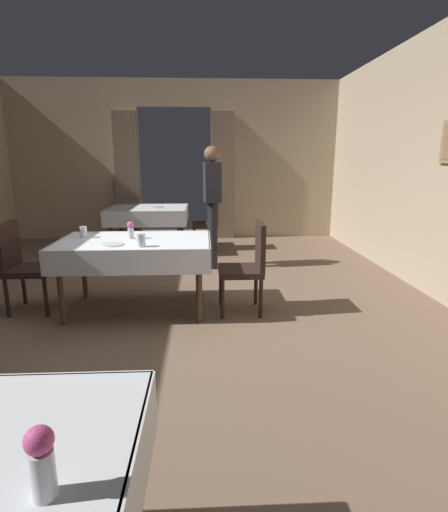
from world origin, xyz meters
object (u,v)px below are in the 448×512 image
(dining_table_mid, at_px, (135,247))
(glass_mid_c, at_px, (141,240))
(dining_table_far, at_px, (148,212))
(chair_far_right, at_px, (210,220))
(plate_far_a, at_px, (124,206))
(plate_far_b, at_px, (157,207))
(glass_mid_b, at_px, (83,232))
(flower_vase_near, at_px, (41,460))
(plate_mid_d, at_px, (112,244))
(chair_mid_left, at_px, (23,263))
(flower_vase_mid, at_px, (131,229))
(chair_mid_right, at_px, (248,263))
(person_waiter_by_doorway, at_px, (212,197))

(dining_table_mid, distance_m, glass_mid_c, 0.39)
(dining_table_far, xyz_separation_m, chair_far_right, (1.04, 0.09, -0.15))
(plate_far_a, distance_m, plate_far_b, 0.62)
(chair_far_right, distance_m, glass_mid_b, 3.07)
(flower_vase_near, bearing_deg, plate_mid_d, 99.34)
(plate_mid_d, bearing_deg, dining_table_mid, 56.86)
(chair_mid_left, xyz_separation_m, chair_far_right, (1.96, 2.84, 0.00))
(flower_vase_mid, bearing_deg, chair_mid_right, -7.73)
(dining_table_far, relative_size, plate_far_a, 6.83)
(glass_mid_b, height_order, person_waiter_by_doorway, person_waiter_by_doorway)
(flower_vase_mid, relative_size, plate_mid_d, 0.82)
(glass_mid_b, relative_size, glass_mid_c, 0.98)
(dining_table_mid, relative_size, chair_mid_right, 1.65)
(glass_mid_c, height_order, plate_far_b, glass_mid_c)
(chair_far_right, relative_size, person_waiter_by_doorway, 0.54)
(chair_mid_left, bearing_deg, dining_table_far, 71.62)
(chair_mid_left, bearing_deg, person_waiter_by_doorway, 39.55)
(dining_table_mid, xyz_separation_m, chair_far_right, (0.81, 2.87, -0.15))
(glass_mid_c, bearing_deg, glass_mid_b, 144.43)
(person_waiter_by_doorway, bearing_deg, chair_mid_right, -79.56)
(plate_far_b, bearing_deg, flower_vase_mid, -89.07)
(plate_far_b, height_order, person_waiter_by_doorway, person_waiter_by_doorway)
(flower_vase_near, xyz_separation_m, flower_vase_mid, (-0.36, 3.23, -0.01))
(chair_far_right, bearing_deg, plate_far_a, 177.26)
(dining_table_far, distance_m, chair_mid_right, 3.20)
(plate_mid_d, bearing_deg, flower_vase_near, -80.66)
(chair_mid_right, distance_m, glass_mid_c, 1.10)
(plate_far_b, relative_size, person_waiter_by_doorway, 0.13)
(chair_mid_right, relative_size, chair_far_right, 1.00)
(dining_table_mid, bearing_deg, chair_mid_left, 178.53)
(person_waiter_by_doorway, bearing_deg, plate_far_a, 139.50)
(glass_mid_c, distance_m, plate_far_a, 3.38)
(dining_table_mid, bearing_deg, plate_far_a, 102.83)
(glass_mid_b, distance_m, glass_mid_c, 0.82)
(plate_far_a, xyz_separation_m, person_waiter_by_doorway, (1.49, -1.28, 0.27))
(dining_table_mid, bearing_deg, flower_vase_mid, 129.50)
(glass_mid_c, bearing_deg, person_waiter_by_doorway, 70.65)
(plate_mid_d, xyz_separation_m, plate_far_a, (-0.50, 3.19, 0.00))
(flower_vase_near, xyz_separation_m, plate_mid_d, (-0.48, 2.92, -0.10))
(glass_mid_b, xyz_separation_m, person_waiter_by_doorway, (1.37, 1.53, 0.22))
(dining_table_far, height_order, flower_vase_near, flower_vase_near)
(glass_mid_c, bearing_deg, chair_mid_left, 163.55)
(chair_mid_left, relative_size, plate_mid_d, 4.31)
(chair_mid_left, xyz_separation_m, plate_far_a, (0.48, 2.91, 0.24))
(chair_mid_left, distance_m, flower_vase_mid, 1.16)
(plate_mid_d, height_order, plate_far_b, same)
(dining_table_far, distance_m, glass_mid_b, 2.66)
(flower_vase_near, distance_m, glass_mid_c, 2.84)
(flower_vase_near, relative_size, glass_mid_b, 1.65)
(dining_table_far, distance_m, flower_vase_near, 5.98)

